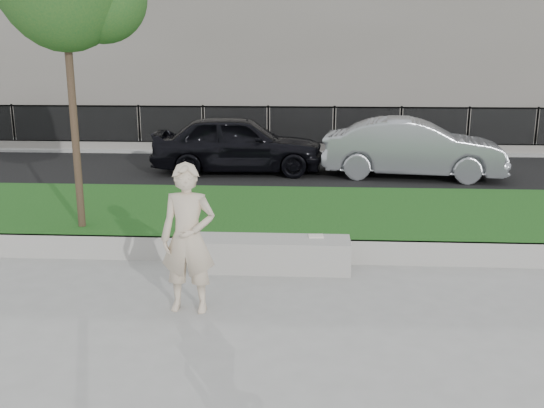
# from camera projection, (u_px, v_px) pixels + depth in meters

# --- Properties ---
(ground) EXTENTS (90.00, 90.00, 0.00)m
(ground) POSITION_uv_depth(u_px,v_px,m) (255.00, 286.00, 8.87)
(ground) COLOR gray
(ground) RESTS_ON ground
(grass_bank) EXTENTS (34.00, 4.00, 0.40)m
(grass_bank) POSITION_uv_depth(u_px,v_px,m) (269.00, 218.00, 11.73)
(grass_bank) COLOR #0D3712
(grass_bank) RESTS_ON ground
(grass_kerb) EXTENTS (34.00, 0.08, 0.40)m
(grass_kerb) POSITION_uv_depth(u_px,v_px,m) (261.00, 250.00, 9.83)
(grass_kerb) COLOR #9A9890
(grass_kerb) RESTS_ON ground
(street) EXTENTS (34.00, 7.00, 0.04)m
(street) POSITION_uv_depth(u_px,v_px,m) (281.00, 173.00, 17.10)
(street) COLOR black
(street) RESTS_ON ground
(far_pavement) EXTENTS (34.00, 3.00, 0.12)m
(far_pavement) POSITION_uv_depth(u_px,v_px,m) (287.00, 147.00, 21.45)
(far_pavement) COLOR gray
(far_pavement) RESTS_ON ground
(iron_fence) EXTENTS (32.00, 0.30, 1.50)m
(iron_fence) POSITION_uv_depth(u_px,v_px,m) (286.00, 138.00, 20.36)
(iron_fence) COLOR slate
(iron_fence) RESTS_ON far_pavement
(building_facade) EXTENTS (34.00, 10.00, 10.00)m
(building_facade) POSITION_uv_depth(u_px,v_px,m) (293.00, 14.00, 27.02)
(building_facade) COLOR slate
(building_facade) RESTS_ON ground
(stone_bench) EXTENTS (2.48, 0.62, 0.51)m
(stone_bench) POSITION_uv_depth(u_px,v_px,m) (271.00, 254.00, 9.49)
(stone_bench) COLOR #9A9890
(stone_bench) RESTS_ON ground
(man) EXTENTS (0.74, 0.51, 1.97)m
(man) POSITION_uv_depth(u_px,v_px,m) (188.00, 239.00, 7.83)
(man) COLOR beige
(man) RESTS_ON ground
(book) EXTENTS (0.24, 0.19, 0.03)m
(book) POSITION_uv_depth(u_px,v_px,m) (316.00, 236.00, 9.52)
(book) COLOR #F0E3CF
(book) RESTS_ON stone_bench
(car_dark) EXTENTS (4.84, 2.11, 1.62)m
(car_dark) POSITION_uv_depth(u_px,v_px,m) (238.00, 144.00, 16.92)
(car_dark) COLOR black
(car_dark) RESTS_ON street
(car_silver) EXTENTS (4.95, 2.26, 1.57)m
(car_silver) POSITION_uv_depth(u_px,v_px,m) (413.00, 148.00, 16.28)
(car_silver) COLOR #95999D
(car_silver) RESTS_ON street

